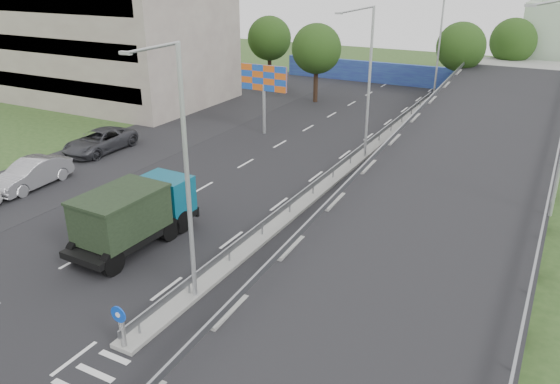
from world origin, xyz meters
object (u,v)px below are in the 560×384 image
Objects in this scene: sign_bollard at (121,326)px; dump_truck at (135,213)px; lamp_post_far at (438,42)px; parked_car_c at (100,141)px; lamp_post_near at (182,164)px; church at (558,37)px; parked_car_b at (31,174)px; lamp_post_mid at (367,76)px; billboard at (264,82)px.

sign_bollard is 8.15m from dump_truck.
parked_car_c is at bearing -122.04° from lamp_post_far.
sign_bollard is 6.12m from lamp_post_near.
parked_car_b is at bearing -117.90° from church.
lamp_post_mid is 1.45× the size of dump_truck.
church is 50.03m from parked_car_c.
lamp_post_far is 1.93× the size of parked_car_b.
parked_car_b is at bearing 167.48° from dump_truck.
lamp_post_far is 1.45× the size of dump_truck.
lamp_post_mid is at bearing 89.74° from sign_bollard.
sign_bollard is 0.17× the size of lamp_post_near.
parked_car_c is (-17.35, -7.72, -5.00)m from lamp_post_mid.
dump_truck is (-15.04, -51.45, -3.63)m from church.
lamp_post_near is 1.83× the size of billboard.
lamp_post_far is 20.24m from billboard.
sign_bollard is 0.17× the size of lamp_post_far.
parked_car_c is (-27.24, -41.72, -4.50)m from church.
parked_car_c is (-17.35, -27.72, -5.00)m from lamp_post_far.
lamp_post_near is at bearing -24.88° from dump_truck.
dump_truck reaches higher than parked_car_b.
lamp_post_far reaches higher than parked_car_c.
sign_bollard is 23.59m from parked_car_c.
parked_car_c is at bearing 144.72° from lamp_post_near.
parked_car_b is at bearing -114.62° from lamp_post_far.
lamp_post_far reaches higher than dump_truck.
lamp_post_mid is 1.74× the size of parked_car_c.
sign_bollard is 18.23m from parked_car_b.
lamp_post_far is 0.73× the size of church.
billboard is 0.79× the size of dump_truck.
billboard is (-9.11, 2.00, -1.62)m from lamp_post_mid.
lamp_post_far is 38.03m from dump_truck.
lamp_post_far is at bearing 89.86° from sign_bollard.
church reaches higher than sign_bollard.
lamp_post_near reaches higher than dump_truck.
parked_car_c is (-12.20, 9.73, -0.87)m from dump_truck.
church is (9.89, 54.00, -0.50)m from lamp_post_near.
billboard is at bearing 112.49° from lamp_post_near.
lamp_post_near is 1.45× the size of dump_truck.
church is 1.99× the size of dump_truck.
parked_car_b is (-15.82, 9.06, -0.17)m from sign_bollard.
lamp_post_mid is 9.47m from billboard.
sign_bollard is 0.24× the size of dump_truck.
lamp_post_mid is 1.83× the size of billboard.
parked_car_c is (-17.35, 12.28, -5.00)m from lamp_post_near.
billboard is 1.05× the size of parked_car_b.
lamp_post_far is (0.00, 20.00, 0.00)m from lamp_post_mid.
dump_truck is (-5.15, -37.45, -4.13)m from lamp_post_far.
parked_car_b is at bearing -137.18° from lamp_post_mid.
lamp_post_mid reaches higher than dump_truck.
church is at bearing 59.30° from billboard.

